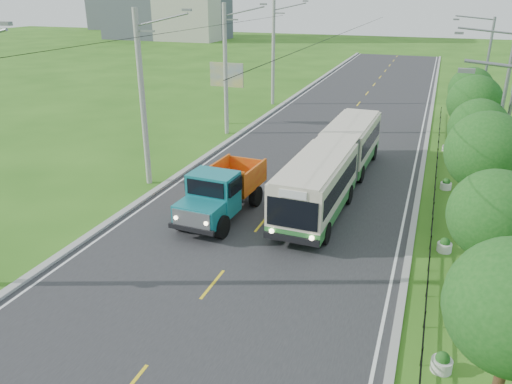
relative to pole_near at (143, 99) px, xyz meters
The scene contains 25 objects.
ground 13.24m from the pole_near, 47.45° to the right, with size 240.00×240.00×0.00m, color #2B5E16.
road 14.67m from the pole_near, 53.09° to the left, with size 14.00×120.00×0.02m, color #28282B.
curb_left 12.14m from the pole_near, 84.48° to the left, with size 0.40×120.00×0.15m, color #9E9E99.
curb_right 19.60m from the pole_near, 35.52° to the left, with size 0.30×120.00×0.10m, color #9E9E99.
edge_line_left 12.22m from the pole_near, 81.66° to the left, with size 0.12×120.00×0.00m, color silver.
edge_line_right 19.21m from the pole_near, 36.41° to the left, with size 0.12×120.00×0.00m, color silver.
centre_dash 13.23m from the pole_near, 47.45° to the right, with size 0.12×2.20×0.00m, color yellow.
railing_right 17.68m from the pole_near, 17.09° to the left, with size 0.04×40.00×0.60m, color black.
pole_near is the anchor object (origin of this frame).
pole_mid 12.00m from the pole_near, 90.00° to the left, with size 3.51×0.32×10.00m.
pole_far 24.00m from the pole_near, 90.00° to the left, with size 3.51×0.32×10.00m.
tree_second 19.44m from the pole_near, 20.74° to the right, with size 3.18×3.26×5.30m.
tree_third 18.17m from the pole_near, ahead, with size 3.60×3.62×6.00m.
tree_fourth 18.89m from the pole_near, 15.84° to the left, with size 3.24×3.31×5.40m.
tree_fifth 21.31m from the pole_near, 31.59° to the left, with size 3.48×3.52×5.80m.
tree_back 24.98m from the pole_near, 43.41° to the left, with size 3.30×3.36×5.50m.
streetlight_mid 19.56m from the pole_near, 14.81° to the left, with size 3.02×0.20×9.07m.
streetlight_far 26.80m from the pole_near, 45.14° to the left, with size 3.02×0.20×9.07m.
planter_front 20.70m from the pole_near, 33.12° to the right, with size 0.64×0.64×0.67m.
planter_near 17.79m from the pole_near, 10.09° to the right, with size 0.64×0.64×0.67m.
planter_mid 18.23m from the pole_near, 16.52° to the left, with size 0.64×0.64×0.67m.
planter_far 21.83m from the pole_near, 37.63° to the left, with size 0.64×0.64×0.67m.
billboard_left 15.10m from the pole_near, 94.72° to the left, with size 3.00×0.20×5.20m.
bus 11.48m from the pole_near, 12.82° to the left, with size 3.10×15.97×3.07m.
dump_truck 7.61m from the pole_near, 25.78° to the right, with size 2.77×6.44×2.65m.
Camera 1 is at (7.39, -15.34, 10.84)m, focal length 35.00 mm.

